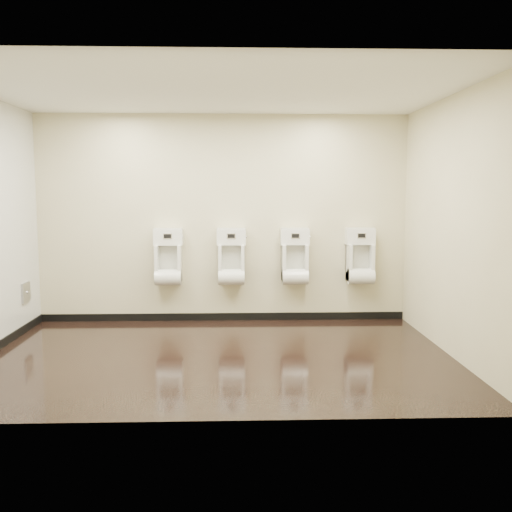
{
  "coord_description": "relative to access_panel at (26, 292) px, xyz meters",
  "views": [
    {
      "loc": [
        0.19,
        -6.0,
        1.77
      ],
      "look_at": [
        0.41,
        0.55,
        1.03
      ],
      "focal_mm": 40.0,
      "sensor_mm": 36.0,
      "label": 1
    }
  ],
  "objects": [
    {
      "name": "right_wall",
      "position": [
        4.98,
        -1.2,
        0.9
      ],
      "size": [
        0.02,
        3.5,
        2.8
      ],
      "primitive_type": "cube",
      "color": "beige",
      "rests_on": "ground"
    },
    {
      "name": "skirting_back",
      "position": [
        2.48,
        0.54,
        -0.45
      ],
      "size": [
        5.0,
        0.02,
        0.1
      ],
      "primitive_type": "cube",
      "color": "black",
      "rests_on": "ground"
    },
    {
      "name": "urinal_2",
      "position": [
        3.45,
        0.42,
        0.34
      ],
      "size": [
        0.4,
        0.3,
        0.74
      ],
      "color": "silver",
      "rests_on": "back_wall"
    },
    {
      "name": "back_wall",
      "position": [
        2.48,
        0.55,
        0.9
      ],
      "size": [
        5.0,
        0.02,
        2.8
      ],
      "primitive_type": "cube",
      "color": "beige",
      "rests_on": "ground"
    },
    {
      "name": "ground",
      "position": [
        2.48,
        -1.2,
        -0.5
      ],
      "size": [
        5.0,
        3.5,
        0.0
      ],
      "primitive_type": "cube",
      "color": "black",
      "rests_on": "ground"
    },
    {
      "name": "front_wall",
      "position": [
        2.48,
        -2.95,
        0.9
      ],
      "size": [
        5.0,
        0.02,
        2.8
      ],
      "primitive_type": "cube",
      "color": "beige",
      "rests_on": "ground"
    },
    {
      "name": "urinal_3",
      "position": [
        4.35,
        0.42,
        0.34
      ],
      "size": [
        0.4,
        0.3,
        0.74
      ],
      "color": "silver",
      "rests_on": "back_wall"
    },
    {
      "name": "access_panel",
      "position": [
        0.0,
        0.0,
        0.0
      ],
      "size": [
        0.04,
        0.25,
        0.25
      ],
      "color": "#9E9EA3",
      "rests_on": "left_wall"
    },
    {
      "name": "ceiling",
      "position": [
        2.48,
        -1.2,
        2.3
      ],
      "size": [
        5.0,
        3.5,
        0.0
      ],
      "primitive_type": "cube",
      "color": "silver"
    },
    {
      "name": "urinal_1",
      "position": [
        2.6,
        0.42,
        0.34
      ],
      "size": [
        0.4,
        0.3,
        0.74
      ],
      "color": "silver",
      "rests_on": "back_wall"
    },
    {
      "name": "urinal_0",
      "position": [
        1.75,
        0.42,
        0.34
      ],
      "size": [
        0.4,
        0.3,
        0.74
      ],
      "color": "silver",
      "rests_on": "back_wall"
    }
  ]
}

